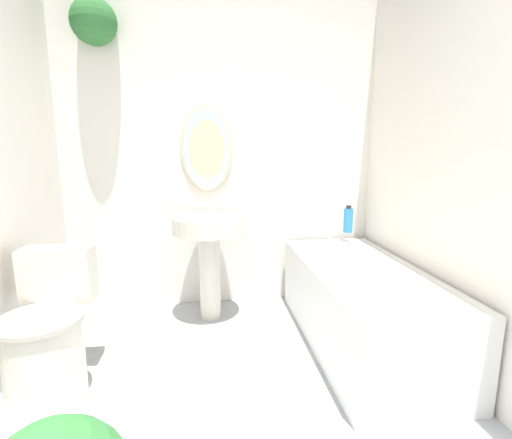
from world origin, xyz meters
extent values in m
cube|color=silver|center=(0.00, 2.72, 1.20)|extent=(2.55, 0.06, 2.40)
ellipsoid|color=beige|center=(-0.12, 2.68, 1.25)|extent=(0.40, 0.02, 0.67)
ellipsoid|color=silver|center=(-0.12, 2.67, 1.25)|extent=(0.36, 0.01, 0.63)
cylinder|color=silver|center=(-0.87, 2.60, 2.19)|extent=(0.14, 0.14, 0.08)
sphere|color=#2D6B33|center=(-0.87, 2.60, 2.12)|extent=(0.31, 0.31, 0.31)
cube|color=silver|center=(1.25, 1.35, 1.20)|extent=(0.06, 2.81, 2.40)
cylinder|color=beige|center=(-0.95, 1.55, 0.21)|extent=(0.38, 0.38, 0.42)
cylinder|color=#B1ADA0|center=(-0.95, 1.55, 0.43)|extent=(0.41, 0.41, 0.02)
cube|color=beige|center=(-0.95, 1.82, 0.57)|extent=(0.37, 0.17, 0.30)
cylinder|color=beige|center=(-0.12, 2.39, 0.33)|extent=(0.15, 0.15, 0.66)
cylinder|color=beige|center=(-0.12, 2.39, 0.72)|extent=(0.53, 0.53, 0.12)
cylinder|color=silver|center=(-0.12, 2.53, 0.83)|extent=(0.02, 0.02, 0.10)
cube|color=silver|center=(0.86, 1.88, 0.26)|extent=(0.68, 1.53, 0.51)
cube|color=beige|center=(0.86, 1.88, 0.49)|extent=(0.58, 1.43, 0.04)
cylinder|color=silver|center=(0.86, 2.54, 0.55)|extent=(0.04, 0.04, 0.08)
cylinder|color=#2D84C6|center=(1.01, 2.55, 0.69)|extent=(0.07, 0.07, 0.19)
cylinder|color=black|center=(1.01, 2.55, 0.80)|extent=(0.04, 0.04, 0.02)
cube|color=silver|center=(-0.12, 1.71, 0.01)|extent=(0.65, 0.43, 0.02)
camera|label=1|loc=(-0.12, -0.28, 1.25)|focal=26.00mm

